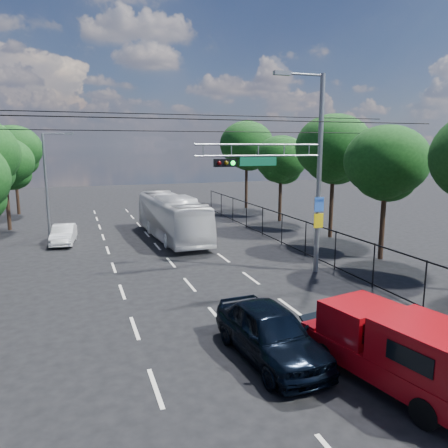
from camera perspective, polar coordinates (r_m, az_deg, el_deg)
name	(u,v)px	position (r m, az deg, el deg)	size (l,w,h in m)	color
ground	(261,369)	(13.02, 4.87, -18.34)	(120.00, 120.00, 0.00)	black
lane_markings	(164,254)	(25.64, -7.90, -3.88)	(6.12, 38.00, 0.01)	beige
signal_mast	(297,166)	(20.97, 9.52, 7.43)	(6.43, 0.39, 9.50)	slate
streetlight_left	(48,179)	(32.54, -21.95, 5.50)	(2.09, 0.22, 7.08)	slate
utility_wires	(183,122)	(19.85, -5.44, 13.13)	(22.00, 5.04, 0.74)	black
fence_right	(296,234)	(26.25, 9.35, -1.29)	(0.06, 34.03, 2.00)	black
tree_right_b	(386,167)	(25.16, 20.41, 6.96)	(4.50, 4.50, 7.31)	black
tree_right_c	(334,153)	(30.35, 14.14, 9.03)	(5.10, 5.10, 8.29)	black
tree_right_d	(281,162)	(36.26, 7.46, 8.01)	(4.32, 4.32, 7.02)	black
tree_right_e	(247,148)	(43.62, 2.99, 9.87)	(5.28, 5.28, 8.58)	black
tree_left_d	(5,166)	(35.79, -26.73, 6.76)	(4.20, 4.20, 6.83)	black
tree_left_e	(14,153)	(43.73, -25.73, 8.35)	(4.92, 4.92, 7.99)	black
red_pickup	(397,348)	(12.55, 21.70, -14.80)	(2.92, 5.60, 1.99)	black
navy_hatchback	(270,332)	(13.27, 6.06, -13.90)	(1.91, 4.75, 1.62)	black
white_bus	(172,217)	(29.63, -6.83, 0.93)	(2.45, 10.48, 2.92)	silver
white_van	(64,234)	(29.69, -20.21, -1.28)	(1.30, 3.72, 1.23)	silver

